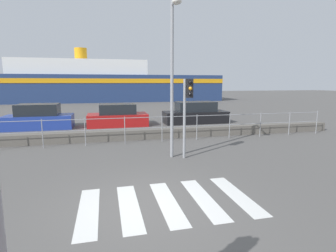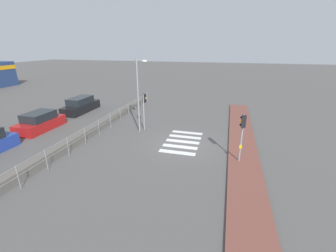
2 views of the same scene
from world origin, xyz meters
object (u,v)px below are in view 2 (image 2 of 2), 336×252
(traffic_light_far, at_px, (144,104))
(parked_car_black, at_px, (81,106))
(traffic_light_near, at_px, (242,129))
(parked_car_red, at_px, (40,122))
(streetlamp, at_px, (140,88))

(traffic_light_far, bearing_deg, parked_car_black, 68.43)
(traffic_light_near, height_order, parked_car_black, traffic_light_near)
(parked_car_red, bearing_deg, traffic_light_near, -96.05)
(traffic_light_far, bearing_deg, streetlamp, 168.34)
(parked_car_black, bearing_deg, traffic_light_near, -114.47)
(traffic_light_near, relative_size, parked_car_red, 0.77)
(parked_car_red, bearing_deg, parked_car_black, -0.00)
(traffic_light_far, distance_m, streetlamp, 1.44)
(traffic_light_far, relative_size, streetlamp, 0.52)
(traffic_light_near, height_order, parked_car_red, traffic_light_near)
(streetlamp, bearing_deg, parked_car_black, 65.10)
(traffic_light_near, distance_m, streetlamp, 8.18)
(streetlamp, bearing_deg, traffic_light_near, -113.98)
(traffic_light_near, xyz_separation_m, parked_car_black, (7.06, 15.51, -1.49))
(traffic_light_far, xyz_separation_m, streetlamp, (-0.52, 0.11, 1.34))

